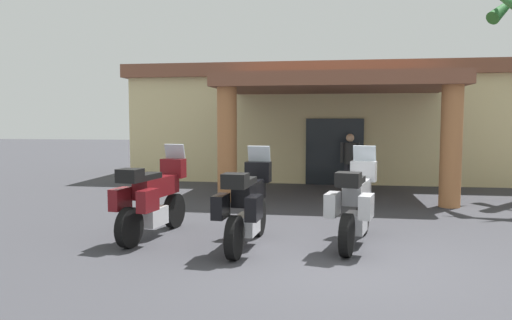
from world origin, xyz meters
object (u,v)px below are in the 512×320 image
(motorcycle_silver, at_px, (356,203))
(motel_building, at_px, (335,121))
(motorcycle_maroon, at_px, (153,198))
(pedestrian, at_px, (350,159))
(motorcycle_black, at_px, (247,204))

(motorcycle_silver, bearing_deg, motel_building, 14.13)
(motorcycle_maroon, distance_m, motorcycle_silver, 3.50)
(motorcycle_maroon, relative_size, motorcycle_silver, 1.01)
(motel_building, distance_m, motorcycle_maroon, 10.50)
(motorcycle_silver, relative_size, pedestrian, 1.31)
(motel_building, height_order, motorcycle_black, motel_building)
(motorcycle_maroon, height_order, motorcycle_silver, same)
(motorcycle_silver, bearing_deg, pedestrian, 11.31)
(motel_building, bearing_deg, motorcycle_silver, -88.13)
(motorcycle_black, xyz_separation_m, pedestrian, (1.88, 6.07, 0.27))
(motel_building, distance_m, motorcycle_silver, 10.01)
(motorcycle_maroon, bearing_deg, pedestrian, -23.03)
(motorcycle_maroon, height_order, pedestrian, pedestrian)
(motorcycle_maroon, relative_size, motorcycle_black, 0.99)
(pedestrian, bearing_deg, motorcycle_silver, -7.96)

